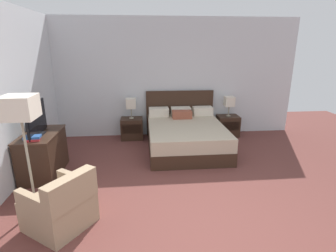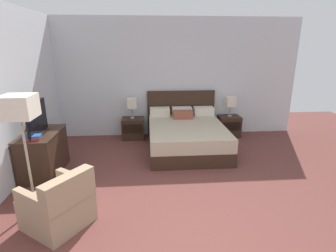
{
  "view_description": "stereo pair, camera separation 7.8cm",
  "coord_description": "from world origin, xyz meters",
  "px_view_note": "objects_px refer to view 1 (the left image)",
  "views": [
    {
      "loc": [
        -0.56,
        -2.54,
        2.2
      ],
      "look_at": [
        -0.11,
        2.14,
        0.75
      ],
      "focal_mm": 28.0,
      "sensor_mm": 36.0,
      "label": 1
    },
    {
      "loc": [
        -0.48,
        -2.55,
        2.2
      ],
      "look_at": [
        -0.11,
        2.14,
        0.75
      ],
      "focal_mm": 28.0,
      "sensor_mm": 36.0,
      "label": 2
    }
  ],
  "objects_px": {
    "floor_lamp": "(20,114)",
    "table_lamp_right": "(229,102)",
    "nightstand_left": "(132,128)",
    "nightstand_right": "(228,126)",
    "dresser": "(43,153)",
    "book_blue_cover": "(32,137)",
    "table_lamp_left": "(131,104)",
    "bed": "(185,135)",
    "tv": "(36,119)",
    "armchair_by_window": "(61,207)",
    "book_red_cover": "(33,139)"
  },
  "relations": [
    {
      "from": "floor_lamp",
      "to": "table_lamp_right",
      "type": "bearing_deg",
      "value": 38.08
    },
    {
      "from": "nightstand_left",
      "to": "nightstand_right",
      "type": "relative_size",
      "value": 1.0
    },
    {
      "from": "nightstand_right",
      "to": "dresser",
      "type": "xyz_separation_m",
      "value": [
        -3.88,
        -1.73,
        0.14
      ]
    },
    {
      "from": "floor_lamp",
      "to": "book_blue_cover",
      "type": "bearing_deg",
      "value": 106.94
    },
    {
      "from": "table_lamp_left",
      "to": "table_lamp_right",
      "type": "xyz_separation_m",
      "value": [
        2.4,
        0.0,
        0.0
      ]
    },
    {
      "from": "book_blue_cover",
      "to": "table_lamp_left",
      "type": "bearing_deg",
      "value": 54.8
    },
    {
      "from": "bed",
      "to": "nightstand_right",
      "type": "relative_size",
      "value": 3.92
    },
    {
      "from": "table_lamp_right",
      "to": "tv",
      "type": "xyz_separation_m",
      "value": [
        -3.88,
        -1.79,
        0.16
      ]
    },
    {
      "from": "nightstand_left",
      "to": "table_lamp_right",
      "type": "distance_m",
      "value": 2.48
    },
    {
      "from": "table_lamp_right",
      "to": "tv",
      "type": "bearing_deg",
      "value": -155.2
    },
    {
      "from": "tv",
      "to": "floor_lamp",
      "type": "xyz_separation_m",
      "value": [
        0.25,
        -1.05,
        0.36
      ]
    },
    {
      "from": "bed",
      "to": "table_lamp_left",
      "type": "distance_m",
      "value": 1.52
    },
    {
      "from": "table_lamp_right",
      "to": "floor_lamp",
      "type": "xyz_separation_m",
      "value": [
        -3.63,
        -2.85,
        0.51
      ]
    },
    {
      "from": "bed",
      "to": "nightstand_left",
      "type": "distance_m",
      "value": 1.41
    },
    {
      "from": "nightstand_right",
      "to": "armchair_by_window",
      "type": "relative_size",
      "value": 0.55
    },
    {
      "from": "nightstand_left",
      "to": "tv",
      "type": "relative_size",
      "value": 0.69
    },
    {
      "from": "nightstand_right",
      "to": "table_lamp_right",
      "type": "height_order",
      "value": "table_lamp_right"
    },
    {
      "from": "armchair_by_window",
      "to": "book_red_cover",
      "type": "bearing_deg",
      "value": 121.2
    },
    {
      "from": "nightstand_left",
      "to": "floor_lamp",
      "type": "relative_size",
      "value": 0.32
    },
    {
      "from": "bed",
      "to": "table_lamp_left",
      "type": "xyz_separation_m",
      "value": [
        -1.2,
        0.74,
        0.57
      ]
    },
    {
      "from": "nightstand_right",
      "to": "armchair_by_window",
      "type": "distance_m",
      "value": 4.52
    },
    {
      "from": "bed",
      "to": "nightstand_left",
      "type": "relative_size",
      "value": 3.92
    },
    {
      "from": "bed",
      "to": "tv",
      "type": "bearing_deg",
      "value": -158.49
    },
    {
      "from": "table_lamp_left",
      "to": "tv",
      "type": "height_order",
      "value": "tv"
    },
    {
      "from": "nightstand_left",
      "to": "armchair_by_window",
      "type": "relative_size",
      "value": 0.55
    },
    {
      "from": "table_lamp_right",
      "to": "armchair_by_window",
      "type": "height_order",
      "value": "table_lamp_right"
    },
    {
      "from": "armchair_by_window",
      "to": "tv",
      "type": "bearing_deg",
      "value": 116.47
    },
    {
      "from": "dresser",
      "to": "book_blue_cover",
      "type": "distance_m",
      "value": 0.55
    },
    {
      "from": "table_lamp_left",
      "to": "book_blue_cover",
      "type": "height_order",
      "value": "table_lamp_left"
    },
    {
      "from": "dresser",
      "to": "nightstand_left",
      "type": "bearing_deg",
      "value": 49.48
    },
    {
      "from": "table_lamp_right",
      "to": "book_red_cover",
      "type": "relative_size",
      "value": 2.38
    },
    {
      "from": "tv",
      "to": "book_blue_cover",
      "type": "distance_m",
      "value": 0.36
    },
    {
      "from": "table_lamp_right",
      "to": "armchair_by_window",
      "type": "relative_size",
      "value": 0.51
    },
    {
      "from": "book_blue_cover",
      "to": "armchair_by_window",
      "type": "bearing_deg",
      "value": -58.63
    },
    {
      "from": "bed",
      "to": "armchair_by_window",
      "type": "height_order",
      "value": "bed"
    },
    {
      "from": "table_lamp_right",
      "to": "book_red_cover",
      "type": "distance_m",
      "value": 4.39
    },
    {
      "from": "tv",
      "to": "book_red_cover",
      "type": "xyz_separation_m",
      "value": [
        0.02,
        -0.28,
        -0.25
      ]
    },
    {
      "from": "nightstand_left",
      "to": "book_red_cover",
      "type": "distance_m",
      "value": 2.59
    },
    {
      "from": "tv",
      "to": "table_lamp_left",
      "type": "bearing_deg",
      "value": 50.5
    },
    {
      "from": "dresser",
      "to": "table_lamp_right",
      "type": "bearing_deg",
      "value": 24.06
    },
    {
      "from": "nightstand_right",
      "to": "book_blue_cover",
      "type": "relative_size",
      "value": 2.14
    },
    {
      "from": "nightstand_left",
      "to": "table_lamp_right",
      "type": "height_order",
      "value": "table_lamp_right"
    },
    {
      "from": "tv",
      "to": "nightstand_right",
      "type": "bearing_deg",
      "value": 24.78
    },
    {
      "from": "table_lamp_left",
      "to": "floor_lamp",
      "type": "height_order",
      "value": "floor_lamp"
    },
    {
      "from": "table_lamp_right",
      "to": "book_blue_cover",
      "type": "height_order",
      "value": "table_lamp_right"
    },
    {
      "from": "book_blue_cover",
      "to": "nightstand_right",
      "type": "bearing_deg",
      "value": 28.22
    },
    {
      "from": "nightstand_left",
      "to": "tv",
      "type": "bearing_deg",
      "value": -129.52
    },
    {
      "from": "armchair_by_window",
      "to": "dresser",
      "type": "bearing_deg",
      "value": 115.64
    },
    {
      "from": "dresser",
      "to": "book_red_cover",
      "type": "distance_m",
      "value": 0.52
    },
    {
      "from": "book_red_cover",
      "to": "armchair_by_window",
      "type": "xyz_separation_m",
      "value": [
        0.7,
        -1.16,
        -0.49
      ]
    }
  ]
}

